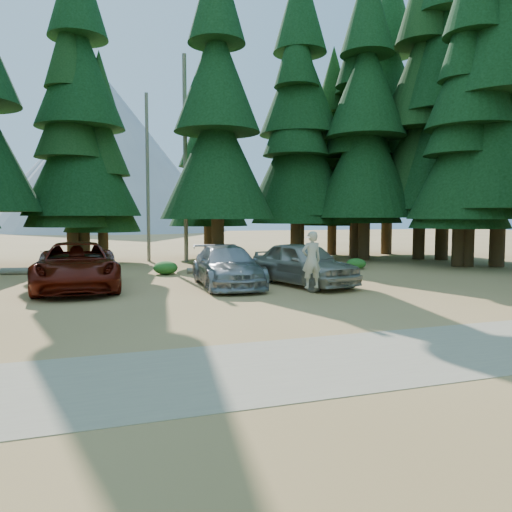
{
  "coord_description": "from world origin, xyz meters",
  "views": [
    {
      "loc": [
        -4.76,
        -14.61,
        2.65
      ],
      "look_at": [
        1.05,
        2.47,
        1.25
      ],
      "focal_mm": 35.0,
      "sensor_mm": 36.0,
      "label": 1
    }
  ],
  "objects_px": {
    "silver_minivan_center": "(227,266)",
    "frisbee_player": "(311,260)",
    "red_pickup": "(77,266)",
    "log_left": "(53,270)",
    "silver_minivan_right": "(303,264)",
    "log_mid": "(221,270)",
    "log_right": "(267,264)"
  },
  "relations": [
    {
      "from": "silver_minivan_center",
      "to": "frisbee_player",
      "type": "height_order",
      "value": "frisbee_player"
    },
    {
      "from": "red_pickup",
      "to": "log_left",
      "type": "bearing_deg",
      "value": 101.45
    },
    {
      "from": "silver_minivan_right",
      "to": "log_mid",
      "type": "bearing_deg",
      "value": 95.19
    },
    {
      "from": "silver_minivan_right",
      "to": "frisbee_player",
      "type": "bearing_deg",
      "value": -123.99
    },
    {
      "from": "silver_minivan_right",
      "to": "frisbee_player",
      "type": "xyz_separation_m",
      "value": [
        -1.09,
        -3.04,
        0.43
      ]
    },
    {
      "from": "silver_minivan_center",
      "to": "log_right",
      "type": "bearing_deg",
      "value": 61.17
    },
    {
      "from": "log_left",
      "to": "red_pickup",
      "type": "bearing_deg",
      "value": -70.91
    },
    {
      "from": "log_right",
      "to": "frisbee_player",
      "type": "bearing_deg",
      "value": -84.36
    },
    {
      "from": "log_right",
      "to": "log_mid",
      "type": "bearing_deg",
      "value": -134.75
    },
    {
      "from": "log_mid",
      "to": "red_pickup",
      "type": "bearing_deg",
      "value": -146.28
    },
    {
      "from": "log_left",
      "to": "log_mid",
      "type": "height_order",
      "value": "log_left"
    },
    {
      "from": "red_pickup",
      "to": "log_left",
      "type": "distance_m",
      "value": 5.91
    },
    {
      "from": "silver_minivan_center",
      "to": "silver_minivan_right",
      "type": "xyz_separation_m",
      "value": [
        2.9,
        -0.7,
        0.08
      ]
    },
    {
      "from": "log_right",
      "to": "log_left",
      "type": "bearing_deg",
      "value": -164.79
    },
    {
      "from": "frisbee_player",
      "to": "silver_minivan_right",
      "type": "bearing_deg",
      "value": -109.67
    },
    {
      "from": "red_pickup",
      "to": "silver_minivan_center",
      "type": "xyz_separation_m",
      "value": [
        5.45,
        -0.97,
        -0.1
      ]
    },
    {
      "from": "log_left",
      "to": "log_right",
      "type": "bearing_deg",
      "value": 5.15
    },
    {
      "from": "silver_minivan_center",
      "to": "silver_minivan_right",
      "type": "distance_m",
      "value": 2.98
    },
    {
      "from": "silver_minivan_right",
      "to": "log_left",
      "type": "distance_m",
      "value": 12.08
    },
    {
      "from": "silver_minivan_right",
      "to": "frisbee_player",
      "type": "relative_size",
      "value": 2.71
    },
    {
      "from": "silver_minivan_right",
      "to": "log_mid",
      "type": "height_order",
      "value": "silver_minivan_right"
    },
    {
      "from": "red_pickup",
      "to": "log_mid",
      "type": "distance_m",
      "value": 7.48
    },
    {
      "from": "log_mid",
      "to": "log_left",
      "type": "bearing_deg",
      "value": 168.78
    },
    {
      "from": "frisbee_player",
      "to": "log_right",
      "type": "height_order",
      "value": "frisbee_player"
    },
    {
      "from": "red_pickup",
      "to": "silver_minivan_center",
      "type": "height_order",
      "value": "red_pickup"
    },
    {
      "from": "log_left",
      "to": "log_mid",
      "type": "xyz_separation_m",
      "value": [
        7.6,
        -2.0,
        -0.03
      ]
    },
    {
      "from": "silver_minivan_center",
      "to": "log_right",
      "type": "distance_m",
      "value": 7.42
    },
    {
      "from": "silver_minivan_right",
      "to": "log_mid",
      "type": "xyz_separation_m",
      "value": [
        -1.91,
        5.41,
        -0.72
      ]
    },
    {
      "from": "log_left",
      "to": "log_mid",
      "type": "bearing_deg",
      "value": -7.12
    },
    {
      "from": "silver_minivan_right",
      "to": "log_left",
      "type": "bearing_deg",
      "value": 127.8
    },
    {
      "from": "silver_minivan_center",
      "to": "log_left",
      "type": "distance_m",
      "value": 9.44
    },
    {
      "from": "red_pickup",
      "to": "silver_minivan_right",
      "type": "bearing_deg",
      "value": -11.27
    }
  ]
}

